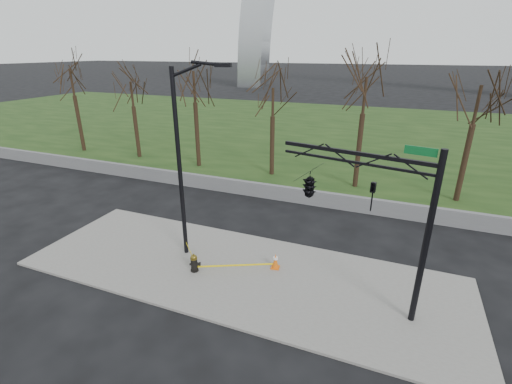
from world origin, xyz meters
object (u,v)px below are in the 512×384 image
at_px(street_light, 184,153).
at_px(fire_hydrant, 194,263).
at_px(traffic_signal_mast, 330,188).
at_px(traffic_cone, 275,261).

bearing_deg(street_light, fire_hydrant, -61.95).
bearing_deg(traffic_signal_mast, street_light, -170.94).
xyz_separation_m(traffic_cone, traffic_signal_mast, (2.08, -0.54, 3.72)).
bearing_deg(fire_hydrant, traffic_signal_mast, -8.55).
relative_size(traffic_cone, traffic_signal_mast, 0.11).
height_order(fire_hydrant, street_light, street_light).
bearing_deg(traffic_signal_mast, fire_hydrant, -158.20).
bearing_deg(traffic_signal_mast, traffic_cone, 177.27).
height_order(street_light, traffic_signal_mast, street_light).
xyz_separation_m(street_light, traffic_signal_mast, (5.97, -0.28, -0.55)).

